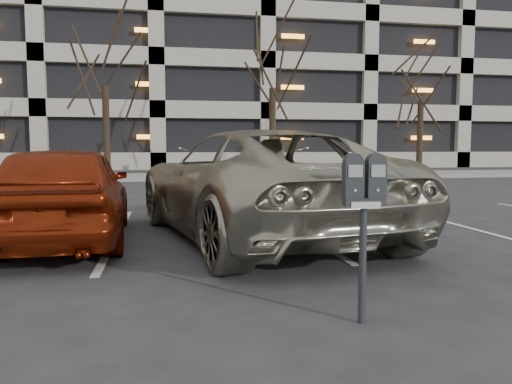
% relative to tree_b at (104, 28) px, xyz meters
% --- Properties ---
extents(ground, '(140.00, 140.00, 0.00)m').
position_rel_tree_b_xyz_m(ground, '(3.00, -16.00, -6.13)').
color(ground, '#28282B').
rests_on(ground, ground).
extents(sidewalk, '(80.00, 4.00, 0.12)m').
position_rel_tree_b_xyz_m(sidewalk, '(3.00, 0.00, -6.07)').
color(sidewalk, gray).
rests_on(sidewalk, ground).
extents(stall_lines, '(16.90, 5.20, 0.00)m').
position_rel_tree_b_xyz_m(stall_lines, '(1.60, -13.70, -6.13)').
color(stall_lines, silver).
rests_on(stall_lines, ground).
extents(parking_garage, '(52.00, 20.00, 19.00)m').
position_rel_tree_b_xyz_m(parking_garage, '(15.00, 17.84, 3.13)').
color(parking_garage, black).
rests_on(parking_garage, ground).
extents(tree_b, '(3.74, 3.74, 8.49)m').
position_rel_tree_b_xyz_m(tree_b, '(0.00, 0.00, 0.00)').
color(tree_b, black).
rests_on(tree_b, ground).
extents(tree_c, '(3.79, 3.79, 8.60)m').
position_rel_tree_b_xyz_m(tree_c, '(7.00, 0.00, 0.08)').
color(tree_c, black).
rests_on(tree_c, ground).
extents(tree_d, '(3.34, 3.34, 7.60)m').
position_rel_tree_b_xyz_m(tree_d, '(14.00, 0.00, -0.65)').
color(tree_d, black).
rests_on(tree_d, ground).
extents(parking_meter, '(0.33, 0.15, 1.25)m').
position_rel_tree_b_xyz_m(parking_meter, '(3.76, -18.00, -5.18)').
color(parking_meter, black).
rests_on(parking_meter, ground).
extents(suv_silver, '(3.63, 6.02, 1.57)m').
position_rel_tree_b_xyz_m(suv_silver, '(3.64, -14.25, -5.35)').
color(suv_silver, '#AAA691').
rests_on(suv_silver, ground).
extents(car_red, '(1.85, 4.15, 1.39)m').
position_rel_tree_b_xyz_m(car_red, '(0.96, -14.22, -5.44)').
color(car_red, maroon).
rests_on(car_red, ground).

